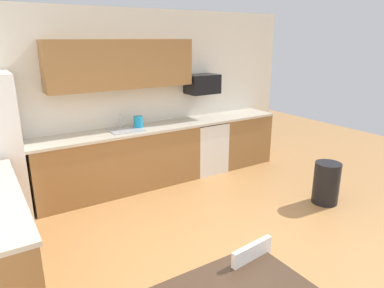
% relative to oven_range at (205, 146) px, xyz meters
% --- Properties ---
extents(ground_plane, '(12.00, 12.00, 0.00)m').
position_rel_oven_range_xyz_m(ground_plane, '(-1.10, -2.30, -0.46)').
color(ground_plane, '#B77F47').
extents(wall_back, '(5.80, 0.10, 2.70)m').
position_rel_oven_range_xyz_m(wall_back, '(-1.10, 0.35, 0.90)').
color(wall_back, silver).
rests_on(wall_back, ground).
extents(cabinet_run_back, '(2.55, 0.60, 0.90)m').
position_rel_oven_range_xyz_m(cabinet_run_back, '(-1.57, -0.00, -0.01)').
color(cabinet_run_back, olive).
rests_on(cabinet_run_back, ground).
extents(cabinet_run_back_right, '(1.00, 0.60, 0.90)m').
position_rel_oven_range_xyz_m(cabinet_run_back_right, '(0.80, -0.00, -0.01)').
color(cabinet_run_back_right, olive).
rests_on(cabinet_run_back_right, ground).
extents(countertop_back, '(4.80, 0.64, 0.04)m').
position_rel_oven_range_xyz_m(countertop_back, '(-1.10, -0.00, 0.46)').
color(countertop_back, beige).
rests_on(countertop_back, cabinet_run_back).
extents(upper_cabinets_back, '(2.20, 0.34, 0.70)m').
position_rel_oven_range_xyz_m(upper_cabinets_back, '(-1.40, 0.13, 1.44)').
color(upper_cabinets_back, olive).
extents(oven_range, '(0.60, 0.60, 0.91)m').
position_rel_oven_range_xyz_m(oven_range, '(0.00, 0.00, 0.00)').
color(oven_range, white).
rests_on(oven_range, ground).
extents(microwave, '(0.54, 0.36, 0.32)m').
position_rel_oven_range_xyz_m(microwave, '(0.00, 0.10, 1.06)').
color(microwave, black).
extents(sink_basin, '(0.48, 0.40, 0.14)m').
position_rel_oven_range_xyz_m(sink_basin, '(-1.45, -0.00, 0.42)').
color(sink_basin, '#A5A8AD').
rests_on(sink_basin, countertop_back).
extents(sink_faucet, '(0.02, 0.02, 0.24)m').
position_rel_oven_range_xyz_m(sink_faucet, '(-1.45, 0.18, 0.58)').
color(sink_faucet, '#B2B5BA').
rests_on(sink_faucet, countertop_back).
extents(trash_bin, '(0.36, 0.36, 0.60)m').
position_rel_oven_range_xyz_m(trash_bin, '(0.72, -1.99, -0.16)').
color(trash_bin, black).
rests_on(trash_bin, ground).
extents(kettle, '(0.14, 0.14, 0.20)m').
position_rel_oven_range_xyz_m(kettle, '(-1.22, 0.05, 0.56)').
color(kettle, '#198CBF').
rests_on(kettle, countertop_back).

